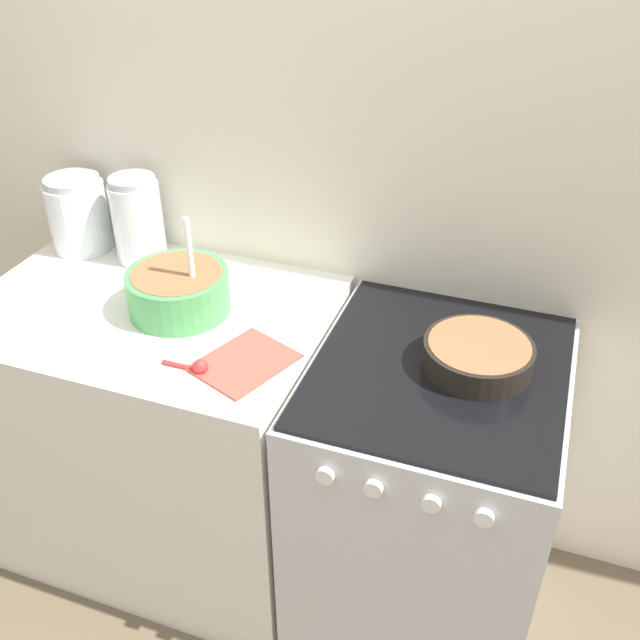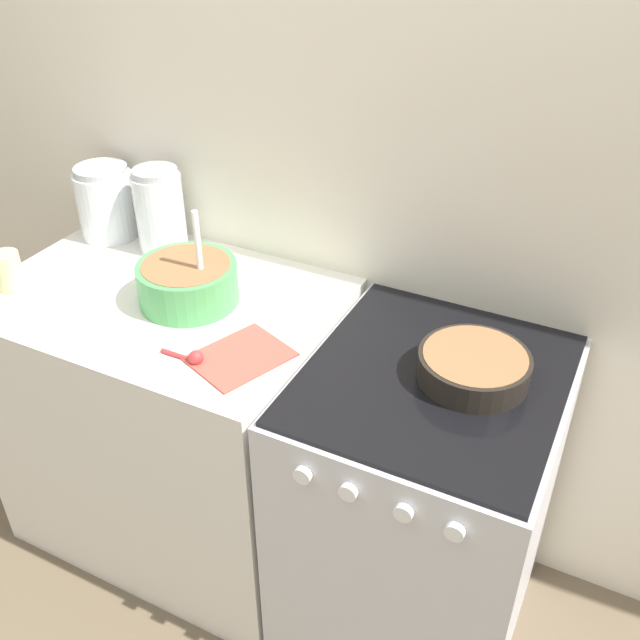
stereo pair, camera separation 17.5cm
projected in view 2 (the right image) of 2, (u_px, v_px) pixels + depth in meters
The scene contains 10 objects.
wall_back at pixel (375, 171), 1.86m from camera, with size 4.90×0.05×2.40m.
countertop_cabinet at pixel (177, 418), 2.19m from camera, with size 0.95×0.67×0.89m.
stove at pixel (420, 507), 1.90m from camera, with size 0.60×0.69×0.89m.
mixing_bowl at pixel (188, 280), 1.88m from camera, with size 0.27×0.27×0.27m.
baking_pan at pixel (474, 366), 1.62m from camera, with size 0.26×0.26×0.07m.
storage_jar_left at pixel (107, 207), 2.19m from camera, with size 0.18×0.18×0.23m.
storage_jar_middle at pixel (161, 216), 2.11m from camera, with size 0.14×0.14×0.25m.
tin_can at pixel (8, 271), 1.94m from camera, with size 0.07×0.07×0.11m.
recipe_page at pixel (241, 357), 1.71m from camera, with size 0.25×0.27×0.01m.
measuring_spoon at pixel (192, 357), 1.68m from camera, with size 0.12×0.04×0.04m.
Camera 2 is at (0.66, -0.94, 1.91)m, focal length 40.00 mm.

